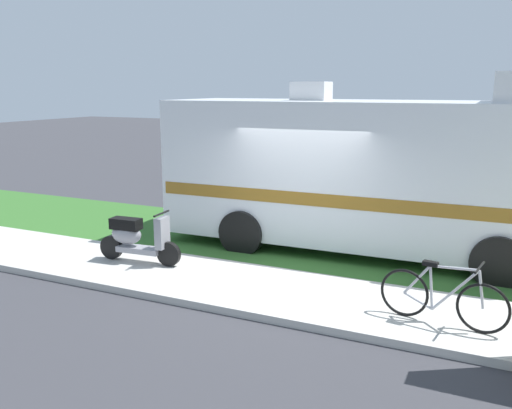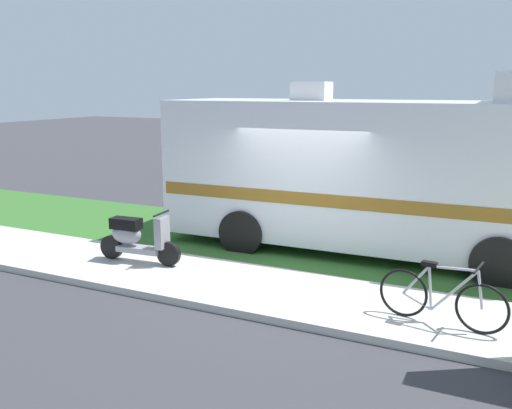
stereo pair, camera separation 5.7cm
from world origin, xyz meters
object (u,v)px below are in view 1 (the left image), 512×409
Objects in this scene: motorhome_rv at (374,171)px; pickup_truck_far at (268,152)px; bicycle at (442,297)px; scooter at (136,238)px.

pickup_truck_far is (-5.64, 7.65, -0.73)m from motorhome_rv.
bicycle is at bearing -55.86° from pickup_truck_far.
scooter is 0.97× the size of bicycle.
motorhome_rv reaches higher than scooter.
scooter is at bearing -142.74° from motorhome_rv.
scooter reaches higher than bicycle.
pickup_truck_far is (-2.01, 10.41, 0.34)m from scooter.
motorhome_rv reaches higher than bicycle.
pickup_truck_far is at bearing 100.94° from scooter.
bicycle is (1.74, -3.22, -1.15)m from motorhome_rv.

